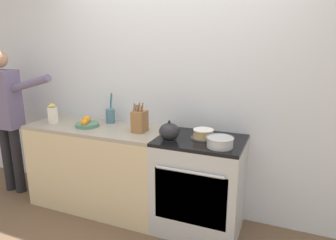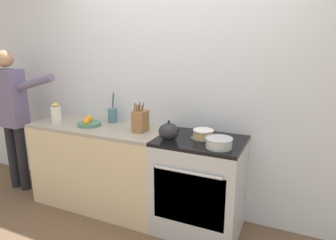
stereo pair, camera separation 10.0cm
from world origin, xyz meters
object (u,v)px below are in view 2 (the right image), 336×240
object	(u,v)px
mixing_bowl	(219,143)
knife_block	(140,121)
layer_cake	(203,135)
person_baker	(12,109)
stove_range	(199,185)
tea_kettle	(169,132)
utensil_crock	(113,114)
fruit_bowl	(89,123)
milk_carton	(56,113)

from	to	relation	value
mixing_bowl	knife_block	bearing A→B (deg)	170.07
layer_cake	person_baker	size ratio (longest dim) A/B	0.14
stove_range	knife_block	xyz separation A→B (m)	(-0.60, -0.00, 0.55)
tea_kettle	person_baker	world-z (taller)	person_baker
stove_range	knife_block	distance (m)	0.81
layer_cake	utensil_crock	bearing A→B (deg)	172.51
stove_range	knife_block	bearing A→B (deg)	-179.83
stove_range	layer_cake	xyz separation A→B (m)	(0.01, 0.03, 0.48)
knife_block	person_baker	distance (m)	1.61
mixing_bowl	utensil_crock	distance (m)	1.28
layer_cake	person_baker	distance (m)	2.23
fruit_bowl	milk_carton	distance (m)	0.41
milk_carton	person_baker	xyz separation A→B (m)	(-0.63, -0.03, -0.02)
knife_block	utensil_crock	size ratio (longest dim) A/B	0.90
stove_range	layer_cake	bearing A→B (deg)	64.32
stove_range	utensil_crock	bearing A→B (deg)	170.78
knife_block	stove_range	bearing A→B (deg)	0.17
layer_cake	tea_kettle	world-z (taller)	tea_kettle
stove_range	mixing_bowl	world-z (taller)	mixing_bowl
fruit_bowl	person_baker	world-z (taller)	person_baker
knife_block	tea_kettle	bearing A→B (deg)	-19.07
tea_kettle	milk_carton	bearing A→B (deg)	177.97
utensil_crock	layer_cake	bearing A→B (deg)	-7.49
stove_range	fruit_bowl	world-z (taller)	fruit_bowl
knife_block	milk_carton	size ratio (longest dim) A/B	1.30
mixing_bowl	fruit_bowl	world-z (taller)	fruit_bowl
mixing_bowl	knife_block	distance (m)	0.82
milk_carton	utensil_crock	bearing A→B (deg)	24.18
stove_range	fruit_bowl	bearing A→B (deg)	-177.96
layer_cake	mixing_bowl	bearing A→B (deg)	-42.49
tea_kettle	fruit_bowl	bearing A→B (deg)	174.97
stove_range	knife_block	world-z (taller)	knife_block
mixing_bowl	milk_carton	size ratio (longest dim) A/B	1.02
tea_kettle	person_baker	bearing A→B (deg)	179.60
fruit_bowl	utensil_crock	bearing A→B (deg)	55.09
utensil_crock	fruit_bowl	bearing A→B (deg)	-124.91
mixing_bowl	fruit_bowl	bearing A→B (deg)	175.85
tea_kettle	person_baker	distance (m)	1.97
tea_kettle	knife_block	bearing A→B (deg)	160.93
milk_carton	mixing_bowl	bearing A→B (deg)	-2.10
tea_kettle	utensil_crock	xyz separation A→B (m)	(-0.79, 0.29, 0.01)
utensil_crock	person_baker	xyz separation A→B (m)	(-1.18, -0.28, 0.00)
stove_range	layer_cake	size ratio (longest dim) A/B	4.00
milk_carton	person_baker	world-z (taller)	person_baker
stove_range	utensil_crock	xyz separation A→B (m)	(-1.03, 0.17, 0.53)
layer_cake	milk_carton	world-z (taller)	milk_carton
tea_kettle	mixing_bowl	size ratio (longest dim) A/B	0.98
utensil_crock	fruit_bowl	distance (m)	0.26
utensil_crock	milk_carton	bearing A→B (deg)	-155.82
utensil_crock	tea_kettle	bearing A→B (deg)	-20.34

